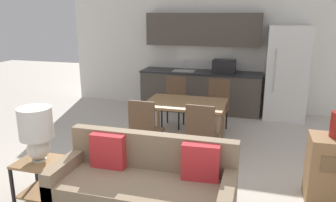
% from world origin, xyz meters
% --- Properties ---
extents(wall_back, '(6.40, 0.07, 2.70)m').
position_xyz_m(wall_back, '(0.00, 4.63, 1.35)').
color(wall_back, silver).
rests_on(wall_back, ground_plane).
extents(kitchen_counter, '(2.65, 0.65, 2.15)m').
position_xyz_m(kitchen_counter, '(0.01, 4.33, 0.84)').
color(kitchen_counter, '#4C443D').
rests_on(kitchen_counter, ground_plane).
extents(refrigerator, '(0.81, 0.71, 1.91)m').
position_xyz_m(refrigerator, '(1.78, 4.24, 0.96)').
color(refrigerator, white).
rests_on(refrigerator, ground_plane).
extents(dining_table, '(1.31, 0.89, 0.73)m').
position_xyz_m(dining_table, '(0.11, 2.31, 0.66)').
color(dining_table, olive).
rests_on(dining_table, ground_plane).
extents(couch, '(1.95, 0.80, 0.84)m').
position_xyz_m(couch, '(0.13, 0.25, 0.34)').
color(couch, '#3D2D1E').
rests_on(couch, ground_plane).
extents(side_table, '(0.46, 0.46, 0.51)m').
position_xyz_m(side_table, '(-1.13, 0.14, 0.34)').
color(side_table, olive).
rests_on(side_table, ground_plane).
extents(table_lamp, '(0.37, 0.37, 0.63)m').
position_xyz_m(table_lamp, '(-1.11, 0.15, 0.88)').
color(table_lamp, silver).
rests_on(table_lamp, side_table).
extents(dining_chair_far_left, '(0.44, 0.44, 0.95)m').
position_xyz_m(dining_chair_far_left, '(-0.31, 3.16, 0.51)').
color(dining_chair_far_left, brown).
rests_on(dining_chair_far_left, ground_plane).
extents(dining_chair_near_left, '(0.44, 0.44, 0.95)m').
position_xyz_m(dining_chair_near_left, '(-0.31, 1.50, 0.51)').
color(dining_chair_near_left, brown).
rests_on(dining_chair_near_left, ground_plane).
extents(dining_chair_near_right, '(0.43, 0.43, 0.95)m').
position_xyz_m(dining_chair_near_right, '(0.52, 1.50, 0.51)').
color(dining_chair_near_right, brown).
rests_on(dining_chair_near_right, ground_plane).
extents(dining_chair_far_right, '(0.45, 0.45, 0.95)m').
position_xyz_m(dining_chair_far_right, '(0.53, 3.15, 0.51)').
color(dining_chair_far_right, brown).
rests_on(dining_chair_far_right, ground_plane).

